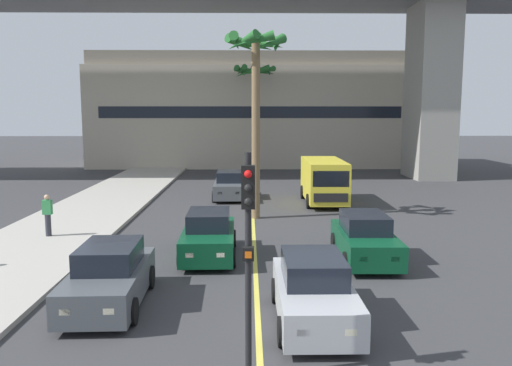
{
  "coord_description": "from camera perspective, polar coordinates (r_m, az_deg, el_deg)",
  "views": [
    {
      "loc": [
        -0.23,
        -0.55,
        4.88
      ],
      "look_at": [
        0.0,
        14.0,
        2.9
      ],
      "focal_mm": 36.24,
      "sensor_mm": 36.0,
      "label": 1
    }
  ],
  "objects": [
    {
      "name": "pedestrian_far_along",
      "position": [
        21.51,
        -22.01,
        -3.24
      ],
      "size": [
        0.34,
        0.22,
        1.62
      ],
      "color": "#2D2D38",
      "rests_on": "sidewalk_left"
    },
    {
      "name": "traffic_light_median_near",
      "position": [
        9.23,
        -0.86,
        -5.85
      ],
      "size": [
        0.24,
        0.37,
        4.2
      ],
      "color": "black",
      "rests_on": "ground"
    },
    {
      "name": "car_queue_third",
      "position": [
        29.65,
        -2.95,
        -0.34
      ],
      "size": [
        1.87,
        4.12,
        1.56
      ],
      "color": "#4C5156",
      "rests_on": "ground"
    },
    {
      "name": "car_queue_fifth",
      "position": [
        17.64,
        11.93,
        -6.08
      ],
      "size": [
        1.89,
        4.13,
        1.56
      ],
      "color": "#0C4728",
      "rests_on": "ground"
    },
    {
      "name": "delivery_van",
      "position": [
        28.19,
        7.49,
        0.35
      ],
      "size": [
        2.19,
        5.26,
        2.36
      ],
      "color": "yellow",
      "rests_on": "ground"
    },
    {
      "name": "car_queue_front",
      "position": [
        12.45,
        6.37,
        -11.84
      ],
      "size": [
        1.84,
        4.1,
        1.56
      ],
      "color": "#B7BABF",
      "rests_on": "ground"
    },
    {
      "name": "car_queue_second",
      "position": [
        13.89,
        -15.87,
        -10.0
      ],
      "size": [
        1.92,
        4.14,
        1.56
      ],
      "color": "#4C5156",
      "rests_on": "ground"
    },
    {
      "name": "pier_building_backdrop",
      "position": [
        48.69,
        -0.64,
        7.91
      ],
      "size": [
        28.89,
        8.04,
        10.18
      ],
      "color": "#BCB29E",
      "rests_on": "ground"
    },
    {
      "name": "sidewalk_left",
      "position": [
        18.91,
        -25.38,
        -7.75
      ],
      "size": [
        4.8,
        80.0,
        0.15
      ],
      "primitive_type": "cube",
      "color": "#ADA89E",
      "rests_on": "ground"
    },
    {
      "name": "lane_stripe_center",
      "position": [
        25.03,
        -0.36,
        -3.49
      ],
      "size": [
        0.14,
        56.0,
        0.01
      ],
      "primitive_type": "cube",
      "color": "#DBCC4C",
      "rests_on": "ground"
    },
    {
      "name": "car_queue_fourth",
      "position": [
        17.75,
        -5.24,
        -5.85
      ],
      "size": [
        1.9,
        4.13,
        1.56
      ],
      "color": "#0C4728",
      "rests_on": "ground"
    },
    {
      "name": "palm_tree_near_median",
      "position": [
        23.78,
        -0.07,
        12.49
      ],
      "size": [
        2.86,
        2.86,
        8.51
      ],
      "color": "brown",
      "rests_on": "ground"
    },
    {
      "name": "palm_tree_mid_median",
      "position": [
        42.23,
        -0.2,
        10.67
      ],
      "size": [
        3.46,
        3.5,
        8.73
      ],
      "color": "brown",
      "rests_on": "ground"
    }
  ]
}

